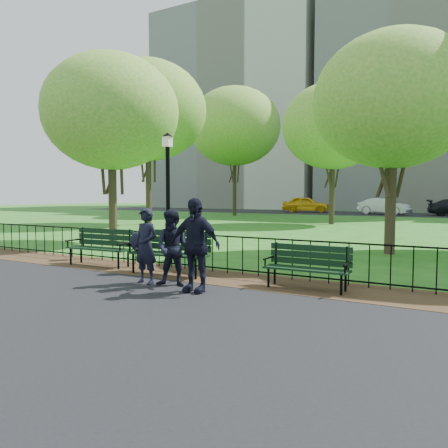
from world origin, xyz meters
The scene contains 20 objects.
ground centered at (0.00, 0.00, 0.00)m, with size 120.00×120.00×0.00m, color #276019.
dirt_strip centered at (0.00, 1.50, 0.01)m, with size 60.00×1.60×0.01m, color #3C2618.
far_street centered at (0.00, 35.00, 0.01)m, with size 70.00×9.00×0.01m, color black.
iron_fence centered at (0.00, 2.00, 0.50)m, with size 24.06×0.06×1.00m.
apartment_west centered at (-22.00, 48.00, 13.00)m, with size 22.00×15.00×26.00m, color beige.
apartment_mid centered at (2.00, 48.00, 15.00)m, with size 24.00×15.00×30.00m, color beige.
park_bench_main centered at (-0.81, 1.18, 0.68)m, with size 1.98×0.69×1.11m.
park_bench_left_a centered at (-2.80, 1.39, 0.60)m, with size 1.86×0.66×1.04m.
park_bench_right_a centered at (2.77, 1.33, 0.54)m, with size 1.66×0.54×0.94m.
lamppost centered at (-2.43, 3.77, 2.01)m, with size 0.33×0.33×3.69m.
tree_near_w centered at (-6.33, 5.49, 4.90)m, with size 5.07×5.07×7.06m.
tree_near_e centered at (3.34, 7.43, 4.68)m, with size 4.84×4.84×6.75m.
tree_mid_w centered at (-11.63, 14.06, 6.84)m, with size 7.07×7.07×9.86m.
tree_far_c centered at (-1.91, 19.57, 5.93)m, with size 6.13×6.13×8.54m.
tree_far_w centered at (-12.11, 26.02, 7.52)m, with size 7.77×7.77×10.82m.
person_left centered at (-0.31, 0.18, 0.79)m, with size 0.57×0.37×1.56m, color black.
person_mid centered at (0.34, 0.24, 0.78)m, with size 0.75×0.39×1.54m, color black.
person_right centered at (0.99, 0.03, 0.90)m, with size 1.05×0.43×1.79m, color black.
taxi centered at (-8.92, 35.14, 0.80)m, with size 1.87×4.65×1.58m, color yellow.
sedan_silver centered at (-1.23, 33.85, 0.74)m, with size 1.54×4.43×1.46m, color #B7BAC0.
Camera 1 is at (5.51, -6.81, 1.87)m, focal length 35.00 mm.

